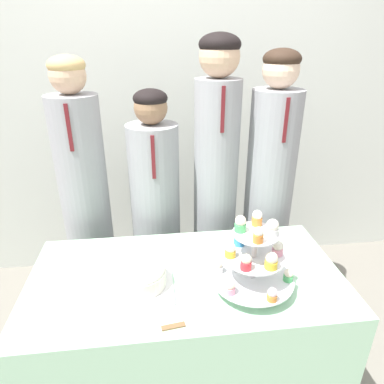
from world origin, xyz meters
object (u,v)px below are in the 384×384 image
Objects in this scene: round_cake at (140,274)px; cupcake_stand at (254,256)px; cake_knife at (187,324)px; student_2 at (215,195)px; student_0 at (87,214)px; student_1 at (156,223)px; student_3 at (268,202)px.

round_cake is 0.81× the size of cupcake_stand.
cake_knife is 0.16× the size of student_2.
student_0 reaches higher than round_cake.
student_0 is 0.39m from student_1.
cupcake_stand is at bearing 22.05° from cake_knife.
student_0 reaches higher than cupcake_stand.
cake_knife is 0.86× the size of cupcake_stand.
cupcake_stand is 0.20× the size of student_3.
cupcake_stand is at bearing -62.66° from student_1.
student_0 is 0.72m from student_2.
student_0 is 0.99× the size of student_3.
student_2 is at bearing 0.00° from student_0.
student_0 is at bearing -180.00° from student_2.
student_3 is at bearing 66.87° from cupcake_stand.
student_1 is 0.85× the size of student_2.
student_2 reaches higher than round_cake.
student_3 reaches higher than cake_knife.
cake_knife is 0.86m from student_1.
student_3 reaches higher than student_1.
student_3 is (0.65, 0.00, 0.10)m from student_1.
student_0 is at bearing 136.72° from cupcake_stand.
student_1 is (-0.36, 0.69, -0.22)m from cupcake_stand.
student_2 is 1.04× the size of student_3.
student_1 is (-0.09, 0.85, -0.08)m from cake_knife.
student_1 is at bearing -180.00° from student_3.
student_3 reaches higher than cupcake_stand.
cake_knife is at bearing -61.38° from student_0.
round_cake is 0.96m from student_3.
cupcake_stand is 0.81m from student_1.
student_2 reaches higher than student_0.
round_cake is 0.64m from student_1.
student_2 is at bearing 65.23° from cake_knife.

